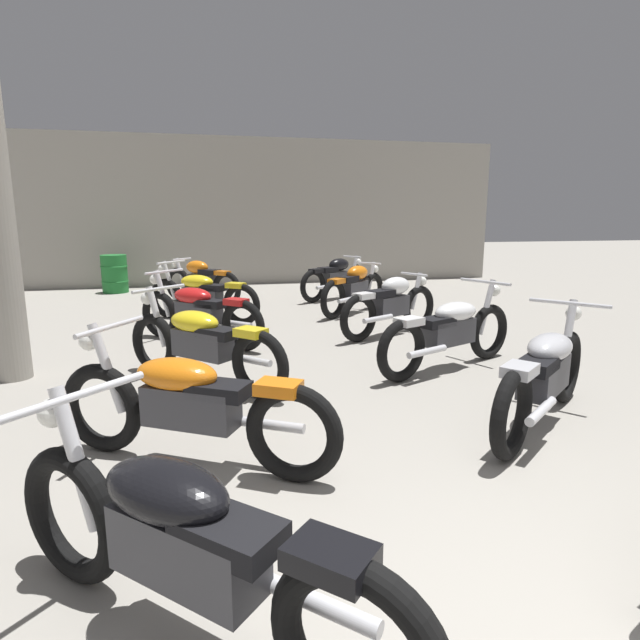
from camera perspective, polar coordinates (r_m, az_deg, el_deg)
The scene contains 13 objects.
back_wall at distance 13.38m, azimuth -7.35°, elevation 11.70°, with size 12.78×0.24×3.60m, color #9E998E.
motorcycle_left_row_0 at distance 2.29m, azimuth -14.66°, elevation -22.61°, with size 1.65×1.57×0.97m.
motorcycle_left_row_1 at distance 3.71m, azimuth -14.19°, elevation -8.90°, with size 1.93×1.20×0.97m.
motorcycle_left_row_2 at distance 5.42m, azimuth -12.92°, elevation -2.37°, with size 1.60×1.63×0.97m.
motorcycle_left_row_3 at distance 7.17m, azimuth -13.26°, elevation 0.96°, with size 1.66×1.56×0.97m.
motorcycle_left_row_4 at distance 8.70m, azimuth -12.87°, elevation 2.79°, with size 1.80×1.39×0.97m.
motorcycle_left_row_5 at distance 10.53m, azimuth -12.95°, elevation 4.29°, with size 1.50×1.44×0.88m.
motorcycle_right_row_1 at distance 4.63m, azimuth 23.53°, elevation -5.40°, with size 1.76×1.44×0.97m.
motorcycle_right_row_2 at distance 5.99m, azimuth 14.10°, elevation -1.10°, with size 2.02×1.06×0.97m.
motorcycle_right_row_3 at distance 7.57m, azimuth 7.83°, elevation 1.76°, with size 1.79×1.03×0.88m.
motorcycle_right_row_4 at distance 9.21m, azimuth 3.83°, elevation 3.56°, with size 1.56×1.38×0.88m.
motorcycle_right_row_5 at distance 10.78m, azimuth 1.77°, elevation 4.73°, with size 1.73×1.14×0.88m.
oil_drum at distance 12.61m, azimuth -21.68°, elevation 4.75°, with size 0.59×0.59×0.85m.
Camera 1 is at (-1.26, -1.02, 1.72)m, focal length 29.07 mm.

